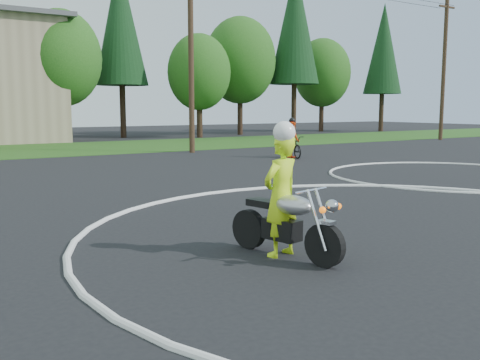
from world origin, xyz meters
TOP-DOWN VIEW (x-y plane):
  - grass_strip at (0.00, 27.00)m, footprint 120.00×10.00m
  - course_markings at (2.17, 4.35)m, footprint 19.05×19.05m
  - primary_motorcycle at (-2.85, 3.04)m, footprint 0.78×2.12m
  - rider_primary_grp at (-2.86, 3.17)m, footprint 0.78×0.60m
  - rider_second_grp at (7.52, 16.00)m, footprint 1.06×2.01m
  - treeline at (14.78, 34.61)m, footprint 38.20×8.10m
  - utility_poles at (5.00, 21.00)m, footprint 41.60×1.12m

SIDE VIEW (x-z plane):
  - course_markings at x=2.17m, z-range -0.05..0.07m
  - grass_strip at x=0.00m, z-range 0.00..0.02m
  - primary_motorcycle at x=-2.85m, z-range -0.02..1.11m
  - rider_second_grp at x=7.52m, z-range -0.27..1.57m
  - rider_primary_grp at x=-2.86m, z-range -0.04..2.06m
  - utility_poles at x=5.00m, z-range 0.20..10.20m
  - treeline at x=14.78m, z-range -0.64..13.88m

